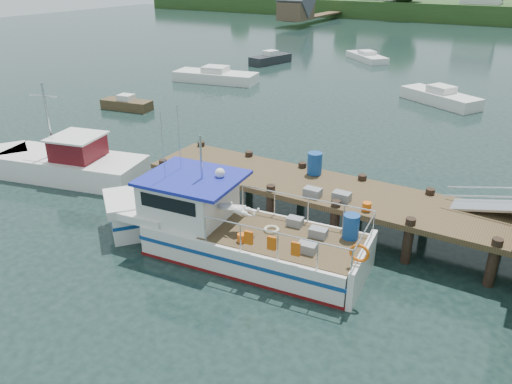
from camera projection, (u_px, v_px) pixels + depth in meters
The scene contains 9 objects.
ground_plane at pixel (298, 214), 19.28m from camera, with size 160.00×160.00×0.00m, color black.
dock at pixel (491, 198), 15.34m from camera, with size 16.60×3.00×4.78m.
lobster_boat at pixel (222, 228), 16.48m from camera, with size 9.99×3.63×4.74m.
work_boat at pixel (64, 163), 22.39m from camera, with size 8.11×3.92×4.25m.
moored_rowboat at pixel (127, 104), 32.95m from camera, with size 3.55×1.67×0.99m.
moored_a at pixel (216, 76), 40.63m from camera, with size 7.08×3.48×1.25m.
moored_b at pixel (440, 97), 34.25m from camera, with size 5.86×4.45×1.25m.
moored_d at pixel (367, 57), 49.65m from camera, with size 5.36×5.17×0.95m.
moored_e at pixel (270, 59), 48.00m from camera, with size 2.59×4.74×1.24m.
Camera 1 is at (7.33, -15.60, 8.83)m, focal length 35.00 mm.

